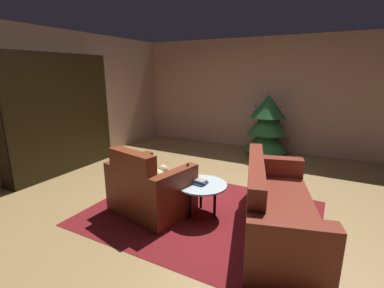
{
  "coord_description": "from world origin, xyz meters",
  "views": [
    {
      "loc": [
        1.61,
        -3.16,
        1.81
      ],
      "look_at": [
        -0.11,
        0.09,
        0.84
      ],
      "focal_mm": 25.63,
      "sensor_mm": 36.0,
      "label": 1
    }
  ],
  "objects_px": {
    "armchair_red": "(149,190)",
    "decorated_tree": "(267,125)",
    "book_stack_on_table": "(199,182)",
    "bottle_on_table": "(188,176)",
    "coffee_table": "(202,187)",
    "bookshelf_unit": "(66,116)",
    "couch_red": "(275,209)"
  },
  "relations": [
    {
      "from": "armchair_red",
      "to": "decorated_tree",
      "type": "relative_size",
      "value": 0.83
    },
    {
      "from": "book_stack_on_table",
      "to": "bottle_on_table",
      "type": "height_order",
      "value": "bottle_on_table"
    },
    {
      "from": "coffee_table",
      "to": "book_stack_on_table",
      "type": "xyz_separation_m",
      "value": [
        -0.03,
        -0.01,
        0.07
      ]
    },
    {
      "from": "bookshelf_unit",
      "to": "coffee_table",
      "type": "xyz_separation_m",
      "value": [
        3.0,
        -0.42,
        -0.64
      ]
    },
    {
      "from": "couch_red",
      "to": "book_stack_on_table",
      "type": "relative_size",
      "value": 10.28
    },
    {
      "from": "bookshelf_unit",
      "to": "couch_red",
      "type": "distance_m",
      "value": 4.02
    },
    {
      "from": "couch_red",
      "to": "decorated_tree",
      "type": "distance_m",
      "value": 3.07
    },
    {
      "from": "armchair_red",
      "to": "book_stack_on_table",
      "type": "height_order",
      "value": "armchair_red"
    },
    {
      "from": "couch_red",
      "to": "coffee_table",
      "type": "xyz_separation_m",
      "value": [
        -0.92,
        -0.03,
        0.09
      ]
    },
    {
      "from": "armchair_red",
      "to": "book_stack_on_table",
      "type": "xyz_separation_m",
      "value": [
        0.61,
        0.25,
        0.14
      ]
    },
    {
      "from": "book_stack_on_table",
      "to": "decorated_tree",
      "type": "relative_size",
      "value": 0.15
    },
    {
      "from": "armchair_red",
      "to": "decorated_tree",
      "type": "height_order",
      "value": "decorated_tree"
    },
    {
      "from": "coffee_table",
      "to": "bottle_on_table",
      "type": "xyz_separation_m",
      "value": [
        -0.16,
        -0.08,
        0.15
      ]
    },
    {
      "from": "bookshelf_unit",
      "to": "couch_red",
      "type": "bearing_deg",
      "value": -5.57
    },
    {
      "from": "armchair_red",
      "to": "decorated_tree",
      "type": "distance_m",
      "value": 3.33
    },
    {
      "from": "bookshelf_unit",
      "to": "couch_red",
      "type": "xyz_separation_m",
      "value": [
        3.93,
        -0.38,
        -0.74
      ]
    },
    {
      "from": "coffee_table",
      "to": "couch_red",
      "type": "bearing_deg",
      "value": 2.06
    },
    {
      "from": "bookshelf_unit",
      "to": "book_stack_on_table",
      "type": "distance_m",
      "value": 3.06
    },
    {
      "from": "armchair_red",
      "to": "book_stack_on_table",
      "type": "distance_m",
      "value": 0.68
    },
    {
      "from": "bookshelf_unit",
      "to": "coffee_table",
      "type": "bearing_deg",
      "value": -7.89
    },
    {
      "from": "decorated_tree",
      "to": "couch_red",
      "type": "bearing_deg",
      "value": -74.65
    },
    {
      "from": "armchair_red",
      "to": "couch_red",
      "type": "xyz_separation_m",
      "value": [
        1.57,
        0.29,
        -0.02
      ]
    },
    {
      "from": "coffee_table",
      "to": "decorated_tree",
      "type": "bearing_deg",
      "value": 87.72
    },
    {
      "from": "bookshelf_unit",
      "to": "decorated_tree",
      "type": "distance_m",
      "value": 4.05
    },
    {
      "from": "couch_red",
      "to": "bottle_on_table",
      "type": "bearing_deg",
      "value": -174.15
    },
    {
      "from": "book_stack_on_table",
      "to": "bookshelf_unit",
      "type": "bearing_deg",
      "value": 171.88
    },
    {
      "from": "coffee_table",
      "to": "bottle_on_table",
      "type": "distance_m",
      "value": 0.24
    },
    {
      "from": "bookshelf_unit",
      "to": "decorated_tree",
      "type": "height_order",
      "value": "bookshelf_unit"
    },
    {
      "from": "couch_red",
      "to": "coffee_table",
      "type": "distance_m",
      "value": 0.93
    },
    {
      "from": "decorated_tree",
      "to": "bottle_on_table",
      "type": "bearing_deg",
      "value": -95.25
    },
    {
      "from": "bookshelf_unit",
      "to": "coffee_table",
      "type": "relative_size",
      "value": 3.28
    },
    {
      "from": "bookshelf_unit",
      "to": "decorated_tree",
      "type": "bearing_deg",
      "value": 39.26
    }
  ]
}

